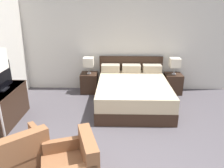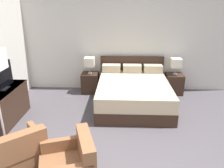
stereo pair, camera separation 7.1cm
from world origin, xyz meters
name	(u,v)px [view 1 (the left image)]	position (x,y,z in m)	size (l,w,h in m)	color
wall_back	(117,43)	(0.00, 3.72, 1.34)	(6.33, 0.06, 2.68)	beige
bed	(133,92)	(0.40, 2.65, 0.32)	(1.75, 2.10, 0.98)	#332116
nightstand_left	(89,83)	(-0.76, 3.41, 0.27)	(0.46, 0.45, 0.54)	#332116
nightstand_right	(173,83)	(1.56, 3.41, 0.27)	(0.46, 0.45, 0.54)	#332116
table_lamp_left	(89,62)	(-0.76, 3.41, 0.86)	(0.27, 0.27, 0.44)	#B7B7BC
table_lamp_right	(175,63)	(1.56, 3.41, 0.86)	(0.27, 0.27, 0.44)	#B7B7BC
dresser	(4,106)	(-2.30, 1.69, 0.37)	(0.49, 1.30, 0.71)	#332116
tv	(0,78)	(-2.29, 1.74, 0.97)	(0.18, 0.83, 0.53)	black
armchair_by_window	(21,156)	(-1.36, 0.26, 0.28)	(0.96, 0.97, 0.76)	brown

